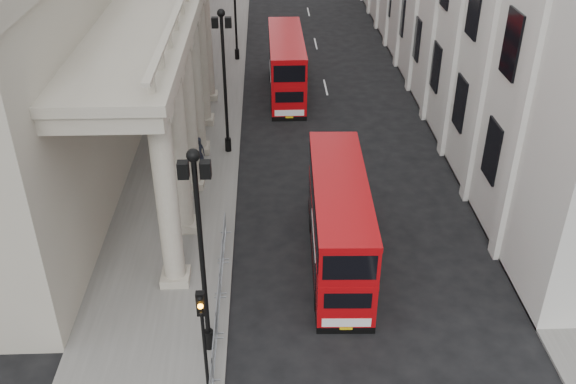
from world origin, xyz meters
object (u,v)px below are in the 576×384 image
object	(u,v)px
lamp_post_mid	(224,73)
bus_near	(339,220)
bus_far	(286,64)
pedestrian_b	(169,140)
lamp_post_south	(201,243)
pedestrian_c	(198,150)
pedestrian_a	(172,200)
traffic_light	(203,324)

from	to	relation	value
lamp_post_mid	bus_near	size ratio (longest dim) A/B	0.87
lamp_post_mid	bus_far	world-z (taller)	lamp_post_mid
lamp_post_mid	pedestrian_b	distance (m)	5.21
lamp_post_south	bus_far	distance (m)	25.40
bus_far	pedestrian_c	world-z (taller)	bus_far
pedestrian_a	bus_near	bearing A→B (deg)	-44.97
bus_far	pedestrian_c	size ratio (longest dim) A/B	6.17
lamp_post_south	traffic_light	world-z (taller)	lamp_post_south
bus_near	pedestrian_c	xyz separation A→B (m)	(-6.93, 9.28, -1.25)
pedestrian_c	lamp_post_mid	bearing A→B (deg)	53.72
traffic_light	bus_far	size ratio (longest dim) A/B	0.45
lamp_post_south	pedestrian_c	world-z (taller)	lamp_post_south
pedestrian_b	lamp_post_south	bearing A→B (deg)	113.45
lamp_post_mid	bus_far	distance (m)	10.10
lamp_post_mid	pedestrian_c	distance (m)	4.53
pedestrian_b	bus_near	bearing A→B (deg)	141.27
lamp_post_south	bus_far	world-z (taller)	lamp_post_south
lamp_post_mid	traffic_light	bearing A→B (deg)	-89.68
lamp_post_mid	bus_far	size ratio (longest dim) A/B	0.87
pedestrian_b	pedestrian_c	bearing A→B (deg)	159.17
bus_far	pedestrian_a	size ratio (longest dim) A/B	5.89
lamp_post_south	pedestrian_a	bearing A→B (deg)	104.74
bus_far	lamp_post_south	bearing A→B (deg)	-98.88
traffic_light	pedestrian_b	distance (m)	18.25
bus_near	pedestrian_b	bearing A→B (deg)	131.68
bus_near	pedestrian_c	bearing A→B (deg)	128.42
traffic_light	pedestrian_c	bearing A→B (deg)	95.80
bus_far	pedestrian_b	xyz separation A→B (m)	(-7.12, -9.21, -1.18)
traffic_light	pedestrian_a	size ratio (longest dim) A/B	2.65
pedestrian_c	pedestrian_a	bearing A→B (deg)	-86.23
traffic_light	pedestrian_a	world-z (taller)	traffic_light
lamp_post_south	pedestrian_c	bearing A→B (deg)	96.20
pedestrian_b	pedestrian_a	bearing A→B (deg)	109.71
lamp_post_mid	bus_far	xyz separation A→B (m)	(3.71, 8.97, -2.76)
bus_near	bus_far	world-z (taller)	bus_far
lamp_post_south	pedestrian_c	distance (m)	15.25
traffic_light	bus_far	xyz separation A→B (m)	(3.61, 26.99, -0.96)
bus_near	lamp_post_south	bearing A→B (deg)	-133.30
pedestrian_a	lamp_post_mid	bearing A→B (deg)	51.91
pedestrian_a	lamp_post_south	bearing A→B (deg)	-93.39
lamp_post_mid	pedestrian_a	bearing A→B (deg)	-109.96
lamp_post_mid	bus_far	bearing A→B (deg)	67.51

